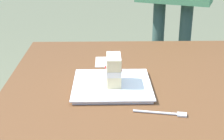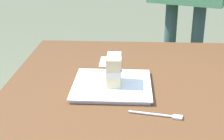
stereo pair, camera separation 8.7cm
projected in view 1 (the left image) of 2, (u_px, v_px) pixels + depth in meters
The scene contains 5 objects.
patio_table at pixel (149, 140), 1.08m from camera, with size 1.65×1.05×0.71m.
dessert_plate at pixel (112, 85), 1.26m from camera, with size 0.29×0.29×0.02m.
cake_slice at pixel (114, 70), 1.24m from camera, with size 0.11×0.06×0.11m.
dessert_fork at pixel (164, 113), 1.08m from camera, with size 0.05×0.17×0.01m.
paper_napkin at pixel (106, 62), 1.52m from camera, with size 0.13×0.10×0.00m.
Camera 1 is at (0.91, -0.14, 1.24)m, focal length 54.29 mm.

